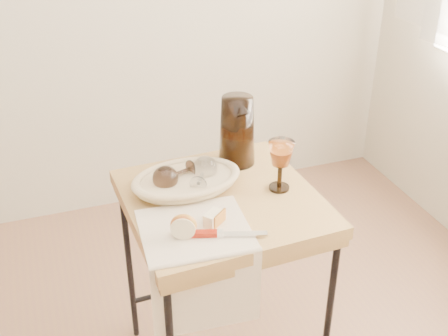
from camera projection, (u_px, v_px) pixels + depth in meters
name	position (u px, v px, depth m)	size (l,w,h in m)	color
side_table	(222.00, 288.00, 2.06)	(0.61, 0.61, 0.78)	brown
tea_towel	(195.00, 229.00, 1.70)	(0.32, 0.29, 0.01)	#F7E5C5
bread_basket	(187.00, 182.00, 1.90)	(0.33, 0.23, 0.05)	tan
goblet_lying_a	(177.00, 174.00, 1.89)	(0.14, 0.09, 0.09)	#4B3426
goblet_lying_b	(202.00, 175.00, 1.88)	(0.14, 0.09, 0.09)	white
pitcher	(237.00, 131.00, 2.01)	(0.17, 0.25, 0.29)	black
wine_goblet	(280.00, 166.00, 1.87)	(0.09, 0.09, 0.18)	white
apple_half	(184.00, 225.00, 1.66)	(0.08, 0.04, 0.07)	red
apple_wedge	(213.00, 218.00, 1.71)	(0.06, 0.03, 0.04)	beige
table_knife	(223.00, 233.00, 1.67)	(0.24, 0.02, 0.02)	silver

